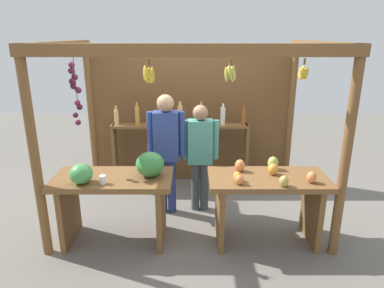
# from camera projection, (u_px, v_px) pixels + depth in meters

# --- Properties ---
(ground_plane) EXTENTS (12.00, 12.00, 0.00)m
(ground_plane) POSITION_uv_depth(u_px,v_px,m) (192.00, 208.00, 4.76)
(ground_plane) COLOR slate
(ground_plane) RESTS_ON ground
(market_stall) EXTENTS (3.25, 2.13, 2.22)m
(market_stall) POSITION_uv_depth(u_px,v_px,m) (192.00, 109.00, 4.79)
(market_stall) COLOR brown
(market_stall) RESTS_ON ground
(fruit_counter_left) EXTENTS (1.32, 0.64, 1.07)m
(fruit_counter_left) POSITION_uv_depth(u_px,v_px,m) (119.00, 188.00, 3.82)
(fruit_counter_left) COLOR brown
(fruit_counter_left) RESTS_ON ground
(fruit_counter_right) EXTENTS (1.32, 0.64, 0.95)m
(fruit_counter_right) POSITION_uv_depth(u_px,v_px,m) (268.00, 194.00, 3.85)
(fruit_counter_right) COLOR brown
(fruit_counter_right) RESTS_ON ground
(bottle_shelf_unit) EXTENTS (2.09, 0.22, 1.35)m
(bottle_shelf_unit) POSITION_uv_depth(u_px,v_px,m) (182.00, 137.00, 5.23)
(bottle_shelf_unit) COLOR brown
(bottle_shelf_unit) RESTS_ON ground
(vendor_man) EXTENTS (0.48, 0.22, 1.60)m
(vendor_man) POSITION_uv_depth(u_px,v_px,m) (168.00, 144.00, 4.39)
(vendor_man) COLOR navy
(vendor_man) RESTS_ON ground
(vendor_woman) EXTENTS (0.48, 0.20, 1.45)m
(vendor_woman) POSITION_uv_depth(u_px,v_px,m) (202.00, 150.00, 4.48)
(vendor_woman) COLOR #414B4D
(vendor_woman) RESTS_ON ground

